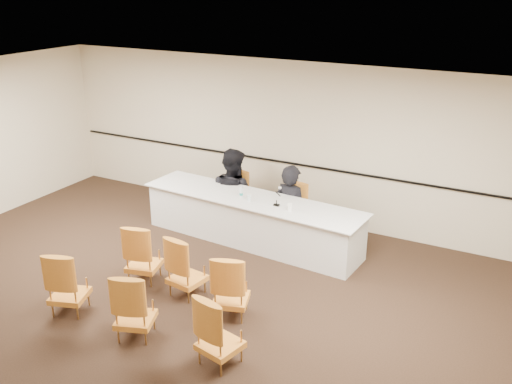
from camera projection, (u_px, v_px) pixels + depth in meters
floor at (162, 316)px, 7.89m from camera, size 10.00×10.00×0.00m
ceiling at (148, 101)px, 6.82m from camera, size 10.00×10.00×0.00m
wall_back at (287, 141)px, 10.65m from camera, size 10.00×0.04×3.00m
wall_rail at (286, 162)px, 10.76m from camera, size 9.80×0.04×0.03m
panel_table at (252, 220)px, 9.95m from camera, size 4.13×1.22×0.82m
panelist_main at (291, 214)px, 10.20m from camera, size 0.75×0.58×1.86m
panelist_main_chair at (291, 211)px, 10.17m from camera, size 0.53×0.53×0.95m
panelist_second at (233, 198)px, 10.80m from camera, size 1.10×0.94×1.95m
panelist_second_chair at (233, 197)px, 10.79m from camera, size 0.53×0.53×0.95m
papers at (270, 203)px, 9.58m from camera, size 0.31×0.23×0.00m
microphone at (277, 197)px, 9.43m from camera, size 0.13×0.22×0.30m
water_bottle at (241, 192)px, 9.81m from camera, size 0.06×0.06×0.21m
drinking_glass at (249, 198)px, 9.67m from camera, size 0.08×0.08×0.10m
coffee_cup at (290, 207)px, 9.27m from camera, size 0.09×0.09×0.12m
aud_chair_front_left at (143, 252)px, 8.65m from camera, size 0.61×0.61×0.95m
aud_chair_front_mid at (187, 265)px, 8.26m from camera, size 0.56×0.56×0.95m
aud_chair_front_right at (231, 285)px, 7.74m from camera, size 0.63×0.63×0.95m
aud_chair_back_left at (68, 281)px, 7.83m from camera, size 0.64×0.64×0.95m
aud_chair_back_mid at (135, 304)px, 7.28m from camera, size 0.64×0.64×0.95m
aud_chair_back_right at (220, 329)px, 6.77m from camera, size 0.60×0.60×0.95m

